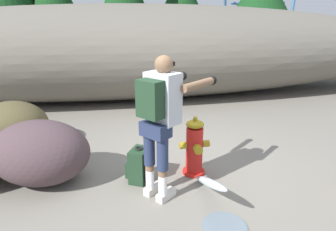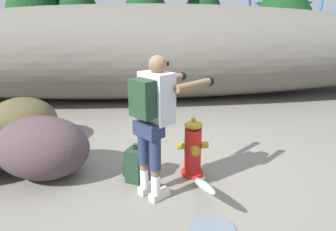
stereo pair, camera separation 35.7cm
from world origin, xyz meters
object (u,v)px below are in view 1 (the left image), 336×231
(fire_hydrant, at_px, (194,148))
(boulder_large, at_px, (13,125))
(boulder_small, at_px, (40,152))
(utility_worker, at_px, (162,111))
(spare_backpack, at_px, (139,165))

(fire_hydrant, height_order, boulder_large, fire_hydrant)
(boulder_small, bearing_deg, boulder_large, 117.98)
(fire_hydrant, distance_m, utility_worker, 0.93)
(utility_worker, xyz_separation_m, spare_backpack, (-0.24, 0.36, -0.83))
(fire_hydrant, relative_size, boulder_small, 0.64)
(boulder_small, bearing_deg, spare_backpack, -10.47)
(fire_hydrant, xyz_separation_m, spare_backpack, (-0.75, -0.04, -0.16))
(utility_worker, bearing_deg, boulder_small, 119.51)
(fire_hydrant, relative_size, utility_worker, 0.49)
(fire_hydrant, distance_m, boulder_small, 1.97)
(boulder_small, bearing_deg, utility_worker, -22.05)
(spare_backpack, height_order, boulder_small, boulder_small)
(utility_worker, bearing_deg, spare_backpack, 84.63)
(utility_worker, height_order, spare_backpack, utility_worker)
(fire_hydrant, bearing_deg, utility_worker, -141.85)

